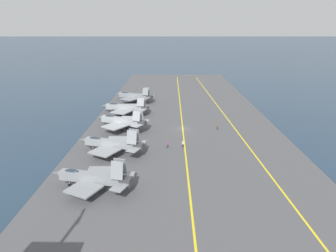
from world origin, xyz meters
TOP-DOWN VIEW (x-y plane):
  - ground_plane at (0.00, 0.00)m, footprint 2000.00×2000.00m
  - carrier_deck at (0.00, 0.00)m, footprint 212.35×55.61m
  - deck_stripe_foul_line at (0.00, -15.29)m, footprint 190.95×8.60m
  - deck_stripe_centerline at (0.00, 0.00)m, footprint 191.11×0.36m
  - parked_jet_nearest at (-34.41, 17.60)m, footprint 11.88×15.79m
  - parked_jet_second at (-17.89, 17.25)m, footprint 12.88×16.57m
  - parked_jet_third at (-0.78, 17.69)m, footprint 13.49×16.16m
  - parked_jet_fourth at (15.82, 19.06)m, footprint 13.92×17.02m
  - parked_jet_fifth at (33.07, 18.16)m, footprint 13.28×16.49m
  - crew_white_vest at (-14.14, 0.49)m, footprint 0.46×0.43m
  - crew_purple_vest at (-14.56, 4.32)m, footprint 0.31×0.41m
  - crew_brown_vest at (-0.41, -10.03)m, footprint 0.46×0.45m

SIDE VIEW (x-z plane):
  - ground_plane at x=0.00m, z-range 0.00..0.00m
  - carrier_deck at x=0.00m, z-range 0.00..0.40m
  - deck_stripe_foul_line at x=0.00m, z-range 0.40..0.41m
  - deck_stripe_centerline at x=0.00m, z-range 0.40..0.41m
  - crew_purple_vest at x=-14.56m, z-range 0.48..2.16m
  - crew_white_vest at x=-14.14m, z-range 0.49..2.24m
  - crew_brown_vest at x=-0.41m, z-range 0.49..2.28m
  - parked_jet_fourth at x=15.82m, z-range -0.20..5.73m
  - parked_jet_nearest at x=-34.41m, z-range -0.40..6.02m
  - parked_jet_second at x=-17.89m, z-range -0.31..6.06m
  - parked_jet_fifth at x=33.07m, z-range -0.15..6.01m
  - parked_jet_third at x=-0.78m, z-range -0.06..6.26m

